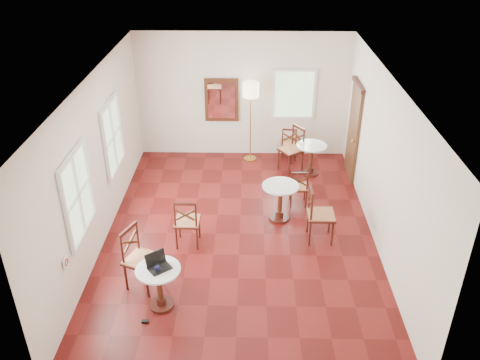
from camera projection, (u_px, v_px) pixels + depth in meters
The scene contains 17 objects.
ground at pixel (240, 234), 9.42m from camera, with size 7.00×7.00×0.00m, color #5C110F.
room_shell at pixel (237, 137), 8.74m from camera, with size 5.02×7.02×3.01m.
cafe_table_near at pixel (159, 283), 7.53m from camera, with size 0.68×0.68×0.72m.
cafe_table_mid at pixel (280, 198), 9.66m from camera, with size 0.71×0.71×0.75m.
cafe_table_back at pixel (311, 156), 11.30m from camera, with size 0.69×0.69×0.73m.
chair_near_a at pixel (187, 222), 8.91m from camera, with size 0.46×0.46×0.98m.
chair_near_b at pixel (141, 259), 7.91m from camera, with size 0.66×0.66×1.08m.
chair_mid_a at pixel (299, 187), 10.16m from camera, with size 0.38×0.38×0.82m.
chair_mid_b at pixel (319, 214), 9.03m from camera, with size 0.50×0.50×1.08m.
chair_back_a at pixel (289, 143), 12.00m from camera, with size 0.43×0.43×0.84m.
chair_back_b at pixel (292, 149), 11.47m from camera, with size 0.67×0.67×1.04m.
floor_lamp at pixel (251, 95), 11.37m from camera, with size 0.38×0.38×1.93m.
laptop at pixel (158, 264), 7.41m from camera, with size 0.42×0.41×0.23m.
mouse at pixel (155, 263), 7.49m from camera, with size 0.09×0.06×0.03m, color black.
navy_mug at pixel (157, 269), 7.33m from camera, with size 0.11×0.07×0.08m.
water_glass at pixel (157, 267), 7.36m from camera, with size 0.05×0.05×0.09m, color white.
power_adapter at pixel (145, 321), 7.42m from camera, with size 0.09×0.06×0.04m, color black.
Camera 1 is at (0.16, -7.73, 5.48)m, focal length 37.28 mm.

